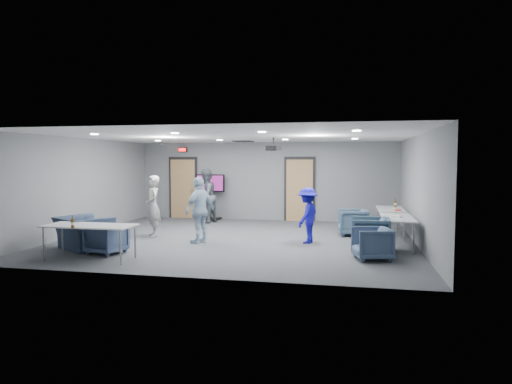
% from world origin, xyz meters
% --- Properties ---
extents(floor, '(9.00, 9.00, 0.00)m').
position_xyz_m(floor, '(0.00, 0.00, 0.00)').
color(floor, '#36393D').
rests_on(floor, ground).
extents(ceiling, '(9.00, 9.00, 0.00)m').
position_xyz_m(ceiling, '(0.00, 0.00, 2.70)').
color(ceiling, white).
rests_on(ceiling, wall_back).
extents(wall_back, '(9.00, 0.02, 2.70)m').
position_xyz_m(wall_back, '(0.00, 4.00, 1.35)').
color(wall_back, slate).
rests_on(wall_back, floor).
extents(wall_front, '(9.00, 0.02, 2.70)m').
position_xyz_m(wall_front, '(0.00, -4.00, 1.35)').
color(wall_front, slate).
rests_on(wall_front, floor).
extents(wall_left, '(0.02, 8.00, 2.70)m').
position_xyz_m(wall_left, '(-4.50, 0.00, 1.35)').
color(wall_left, slate).
rests_on(wall_left, floor).
extents(wall_right, '(0.02, 8.00, 2.70)m').
position_xyz_m(wall_right, '(4.50, 0.00, 1.35)').
color(wall_right, slate).
rests_on(wall_right, floor).
extents(door_left, '(1.06, 0.17, 2.24)m').
position_xyz_m(door_left, '(-3.00, 3.95, 1.07)').
color(door_left, black).
rests_on(door_left, wall_back).
extents(door_right, '(1.06, 0.17, 2.24)m').
position_xyz_m(door_right, '(1.20, 3.95, 1.07)').
color(door_right, black).
rests_on(door_right, wall_back).
extents(exit_sign, '(0.32, 0.08, 0.16)m').
position_xyz_m(exit_sign, '(-3.00, 3.93, 2.45)').
color(exit_sign, black).
rests_on(exit_sign, wall_back).
extents(hvac_diffuser, '(0.60, 0.60, 0.03)m').
position_xyz_m(hvac_diffuser, '(-0.50, 2.80, 2.69)').
color(hvac_diffuser, black).
rests_on(hvac_diffuser, ceiling).
extents(downlights, '(6.18, 3.78, 0.02)m').
position_xyz_m(downlights, '(0.00, 0.00, 2.68)').
color(downlights, white).
rests_on(downlights, ceiling).
extents(person_a, '(0.67, 0.73, 1.67)m').
position_xyz_m(person_a, '(-2.36, -0.04, 0.83)').
color(person_a, '#9B9D9A').
rests_on(person_a, floor).
extents(person_b, '(0.91, 1.04, 1.79)m').
position_xyz_m(person_b, '(-1.80, 2.86, 0.90)').
color(person_b, '#545C65').
rests_on(person_b, floor).
extents(person_c, '(0.77, 1.06, 1.67)m').
position_xyz_m(person_c, '(-0.79, -0.71, 0.83)').
color(person_c, '#ACC6DE').
rests_on(person_c, floor).
extents(person_d, '(0.74, 1.01, 1.40)m').
position_xyz_m(person_d, '(1.85, -0.16, 0.70)').
color(person_d, '#1A18A1').
rests_on(person_d, floor).
extents(chair_right_a, '(0.87, 0.85, 0.73)m').
position_xyz_m(chair_right_a, '(2.98, 1.23, 0.36)').
color(chair_right_a, '#3E546B').
rests_on(chair_right_a, floor).
extents(chair_right_b, '(0.88, 0.86, 0.79)m').
position_xyz_m(chair_right_b, '(3.35, -0.91, 0.39)').
color(chair_right_b, '#384E61').
rests_on(chair_right_b, floor).
extents(chair_right_c, '(0.90, 0.88, 0.68)m').
position_xyz_m(chair_right_c, '(3.35, -1.82, 0.34)').
color(chair_right_c, '#3D4F6A').
rests_on(chair_right_c, floor).
extents(chair_front_a, '(0.86, 0.87, 0.67)m').
position_xyz_m(chair_front_a, '(-2.40, -2.40, 0.33)').
color(chair_front_a, '#3C4A67').
rests_on(chair_front_a, floor).
extents(chair_front_b, '(1.52, 1.47, 0.76)m').
position_xyz_m(chair_front_b, '(-3.21, -2.00, 0.38)').
color(chair_front_b, '#313F55').
rests_on(chair_front_b, floor).
extents(table_right_a, '(0.71, 1.70, 0.73)m').
position_xyz_m(table_right_a, '(4.00, 1.60, 0.68)').
color(table_right_a, silver).
rests_on(table_right_a, floor).
extents(table_right_b, '(0.72, 1.73, 0.73)m').
position_xyz_m(table_right_b, '(4.00, -0.30, 0.68)').
color(table_right_b, silver).
rests_on(table_right_b, floor).
extents(table_front_left, '(1.90, 0.80, 0.73)m').
position_xyz_m(table_front_left, '(-2.44, -3.00, 0.69)').
color(table_front_left, silver).
rests_on(table_front_left, floor).
extents(bottle_front, '(0.07, 0.07, 0.25)m').
position_xyz_m(bottle_front, '(-2.53, -3.46, 0.82)').
color(bottle_front, '#5C310F').
rests_on(bottle_front, table_front_left).
extents(bottle_right, '(0.07, 0.07, 0.26)m').
position_xyz_m(bottle_right, '(4.17, 2.04, 0.83)').
color(bottle_right, '#5C310F').
rests_on(bottle_right, table_right_a).
extents(snack_box, '(0.20, 0.17, 0.04)m').
position_xyz_m(snack_box, '(4.13, 1.07, 0.75)').
color(snack_box, '#DD4237').
rests_on(snack_box, table_right_a).
extents(wrapper, '(0.26, 0.21, 0.05)m').
position_xyz_m(wrapper, '(3.95, -0.40, 0.76)').
color(wrapper, white).
rests_on(wrapper, table_right_b).
extents(tv_stand, '(1.03, 0.49, 1.59)m').
position_xyz_m(tv_stand, '(-1.92, 3.75, 0.90)').
color(tv_stand, black).
rests_on(tv_stand, floor).
extents(projector, '(0.41, 0.38, 0.36)m').
position_xyz_m(projector, '(0.85, 0.59, 2.40)').
color(projector, black).
rests_on(projector, ceiling).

